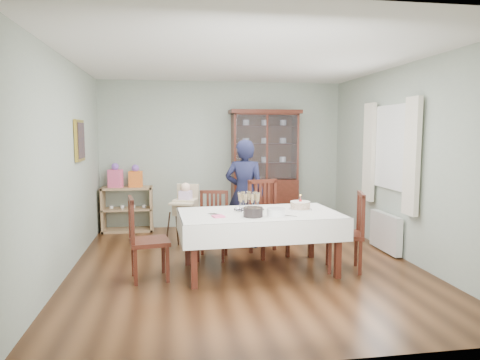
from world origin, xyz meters
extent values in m
plane|color=#593319|center=(0.00, 0.00, 0.00)|extent=(5.00, 5.00, 0.00)
plane|color=#9EAA99|center=(0.00, 2.50, 1.35)|extent=(4.50, 0.00, 4.50)
plane|color=#9EAA99|center=(-2.25, 0.00, 1.35)|extent=(0.00, 5.00, 5.00)
plane|color=#9EAA99|center=(2.25, 0.00, 1.35)|extent=(0.00, 5.00, 5.00)
plane|color=white|center=(0.00, 0.00, 2.70)|extent=(5.00, 5.00, 0.00)
cube|color=#4C1B13|center=(0.13, -0.29, 0.72)|extent=(1.95, 1.14, 0.06)
cube|color=silver|center=(0.13, -0.29, 0.76)|extent=(2.05, 1.24, 0.01)
cube|color=#4C1B13|center=(0.75, 2.26, 0.45)|extent=(1.20, 0.45, 0.90)
cube|color=white|center=(0.75, 2.07, 1.50)|extent=(1.12, 0.01, 1.16)
cube|color=#4C1B13|center=(0.75, 2.26, 2.14)|extent=(1.30, 0.48, 0.07)
cube|color=tan|center=(-1.75, 2.28, 0.02)|extent=(0.90, 0.38, 0.04)
cube|color=tan|center=(-1.75, 2.28, 0.40)|extent=(0.90, 0.38, 0.03)
cube|color=tan|center=(-1.75, 2.28, 0.78)|extent=(0.90, 0.38, 0.04)
cube|color=tan|center=(-2.17, 2.28, 0.40)|extent=(0.04, 0.38, 0.80)
cube|color=tan|center=(-1.33, 2.28, 0.40)|extent=(0.04, 0.38, 0.80)
cube|color=gold|center=(-2.22, 0.80, 1.65)|extent=(0.04, 0.48, 0.58)
cube|color=white|center=(2.22, 0.30, 1.55)|extent=(0.04, 1.02, 1.22)
cube|color=silver|center=(2.16, -0.32, 1.45)|extent=(0.07, 0.30, 1.55)
cube|color=silver|center=(2.16, 0.92, 1.45)|extent=(0.07, 0.30, 1.55)
cube|color=white|center=(2.16, 0.30, 0.30)|extent=(0.10, 0.80, 0.55)
cube|color=#4C1B13|center=(-0.40, 0.36, 0.43)|extent=(0.51, 0.51, 0.05)
cube|color=#4C1B13|center=(-0.36, 0.54, 0.69)|extent=(0.40, 0.13, 0.50)
cube|color=#4C1B13|center=(0.42, 0.40, 0.49)|extent=(0.59, 0.59, 0.05)
cube|color=#4C1B13|center=(0.36, 0.62, 0.79)|extent=(0.46, 0.16, 0.57)
cube|color=#4C1B13|center=(-1.22, -0.37, 0.46)|extent=(0.52, 0.52, 0.05)
cube|color=#4C1B13|center=(-1.43, -0.41, 0.73)|extent=(0.11, 0.43, 0.53)
cube|color=#4C1B13|center=(1.21, -0.40, 0.46)|extent=(0.56, 0.56, 0.05)
cube|color=#4C1B13|center=(1.41, -0.46, 0.74)|extent=(0.16, 0.43, 0.53)
imported|color=black|center=(0.15, 0.93, 0.83)|extent=(0.70, 0.57, 1.66)
cube|color=tan|center=(-0.75, 0.92, 0.65)|extent=(0.41, 0.39, 0.24)
cube|color=tan|center=(-0.75, 0.92, 0.84)|extent=(0.33, 0.16, 0.27)
cube|color=tan|center=(-0.75, 0.92, 0.73)|extent=(0.39, 0.26, 0.03)
cube|color=#CAABD0|center=(-0.75, 0.92, 0.80)|extent=(0.21, 0.19, 0.18)
sphere|color=beige|center=(-0.75, 0.92, 0.94)|extent=(0.15, 0.15, 0.15)
cylinder|color=silver|center=(0.03, -0.16, 0.77)|extent=(0.39, 0.39, 0.01)
torus|color=silver|center=(0.03, -0.16, 0.78)|extent=(0.39, 0.39, 0.02)
cylinder|color=white|center=(0.70, -0.19, 0.77)|extent=(0.30, 0.30, 0.02)
cylinder|color=brown|center=(0.70, -0.19, 0.82)|extent=(0.26, 0.26, 0.09)
cylinder|color=silver|center=(0.70, -0.19, 0.87)|extent=(0.26, 0.26, 0.01)
cylinder|color=#F24C4C|center=(0.70, -0.19, 0.91)|extent=(0.01, 0.01, 0.07)
sphere|color=yellow|center=(0.70, -0.19, 0.95)|extent=(0.02, 0.02, 0.02)
cylinder|color=black|center=(0.01, -0.54, 0.82)|extent=(0.30, 0.30, 0.11)
cylinder|color=white|center=(0.29, -0.55, 0.81)|extent=(0.22, 0.22, 0.10)
cube|color=#FA5C8E|center=(-0.41, -0.50, 0.77)|extent=(0.16, 0.16, 0.02)
cube|color=silver|center=(0.43, -0.56, 0.77)|extent=(0.20, 0.19, 0.01)
cube|color=#FA5C8E|center=(-1.94, 2.26, 0.96)|extent=(0.26, 0.20, 0.31)
sphere|color=#E533B2|center=(-1.94, 2.26, 1.17)|extent=(0.13, 0.13, 0.13)
cube|color=orange|center=(-1.59, 2.26, 0.94)|extent=(0.24, 0.19, 0.28)
sphere|color=#E533B2|center=(-1.59, 2.26, 1.14)|extent=(0.13, 0.13, 0.13)
camera|label=1|loc=(-0.93, -5.49, 1.76)|focal=32.00mm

